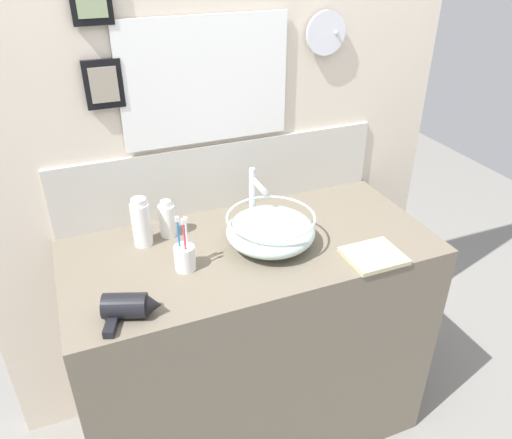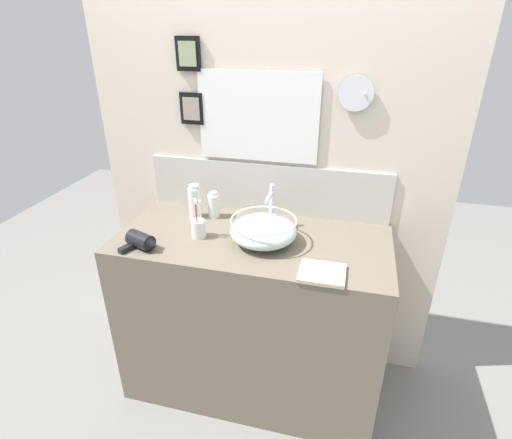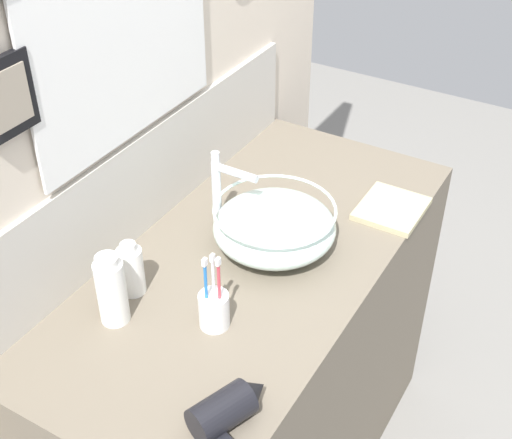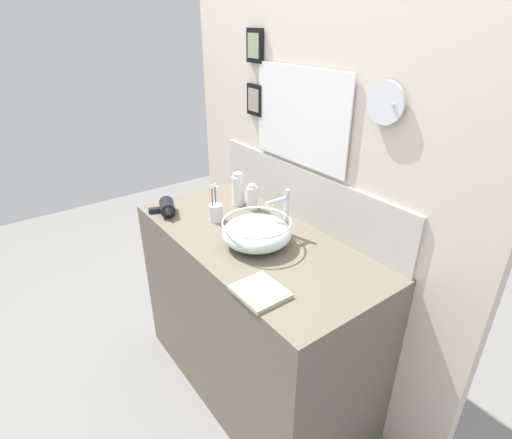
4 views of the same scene
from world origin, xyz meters
TOP-DOWN VIEW (x-y plane):
  - ground_plane at (0.00, 0.00)m, footprint 6.00×6.00m
  - vanity_counter at (0.00, 0.00)m, footprint 1.30×0.61m
  - back_panel at (-0.00, 0.34)m, footprint 1.85×0.10m
  - glass_bowl_sink at (0.06, -0.03)m, footprint 0.31×0.31m
  - faucet at (0.06, 0.13)m, footprint 0.02×0.13m
  - hair_drier at (-0.46, -0.22)m, footprint 0.18×0.14m
  - toothbrush_cup at (-0.25, -0.05)m, footprint 0.07×0.07m
  - spray_bottle at (-0.35, 0.15)m, footprint 0.07×0.07m
  - lotion_bottle at (-0.25, 0.17)m, footprint 0.06×0.06m
  - hand_towel at (0.35, -0.23)m, footprint 0.19×0.17m

SIDE VIEW (x-z plane):
  - ground_plane at x=0.00m, z-range 0.00..0.00m
  - vanity_counter at x=0.00m, z-range 0.00..0.93m
  - hand_towel at x=0.35m, z-range 0.93..0.95m
  - hair_drier at x=-0.46m, z-range 0.93..1.00m
  - toothbrush_cup at x=-0.25m, z-range 0.88..1.08m
  - glass_bowl_sink at x=0.06m, z-range 0.93..1.05m
  - lotion_bottle at x=-0.25m, z-range 0.92..1.06m
  - spray_bottle at x=-0.35m, z-range 0.93..1.11m
  - faucet at x=0.06m, z-range 0.95..1.17m
  - back_panel at x=0.00m, z-range 0.00..2.46m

